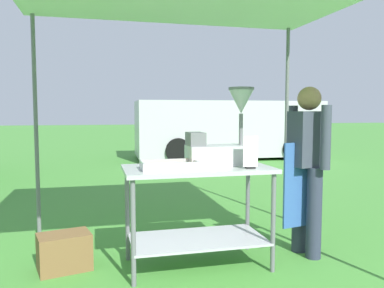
{
  "coord_description": "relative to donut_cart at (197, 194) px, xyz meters",
  "views": [
    {
      "loc": [
        -0.74,
        -2.24,
        1.37
      ],
      "look_at": [
        0.12,
        1.25,
        1.08
      ],
      "focal_mm": 36.48,
      "sensor_mm": 36.0,
      "label": 1
    }
  ],
  "objects": [
    {
      "name": "supply_crate",
      "position": [
        -1.15,
        0.19,
        -0.49
      ],
      "size": [
        0.49,
        0.39,
        0.32
      ],
      "color": "brown",
      "rests_on": "ground"
    },
    {
      "name": "vendor",
      "position": [
        1.08,
        0.01,
        0.26
      ],
      "size": [
        0.47,
        0.54,
        1.61
      ],
      "color": "#2D3347",
      "rests_on": "ground"
    },
    {
      "name": "donut_fryer",
      "position": [
        0.25,
        0.08,
        0.48
      ],
      "size": [
        0.62,
        0.28,
        0.71
      ],
      "color": "#B7B7BC",
      "rests_on": "donut_cart"
    },
    {
      "name": "donut_cart",
      "position": [
        0.0,
        0.0,
        0.0
      ],
      "size": [
        1.29,
        0.67,
        0.89
      ],
      "color": "#B7B7BC",
      "rests_on": "ground"
    },
    {
      "name": "van_silver",
      "position": [
        2.99,
        7.76,
        0.23
      ],
      "size": [
        5.47,
        2.24,
        1.69
      ],
      "color": "#BCBCC1",
      "rests_on": "ground"
    },
    {
      "name": "menu_sign",
      "position": [
        0.41,
        -0.21,
        0.37
      ],
      "size": [
        0.13,
        0.05,
        0.28
      ],
      "color": "black",
      "rests_on": "donut_cart"
    },
    {
      "name": "ground_plane",
      "position": [
        -0.12,
        4.95,
        -0.65
      ],
      "size": [
        70.0,
        70.0,
        0.0
      ],
      "primitive_type": "plane",
      "color": "#478E38"
    },
    {
      "name": "donut_tray",
      "position": [
        -0.26,
        -0.08,
        0.27
      ],
      "size": [
        0.47,
        0.27,
        0.07
      ],
      "color": "#B7B7BC",
      "rests_on": "donut_cart"
    }
  ]
}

